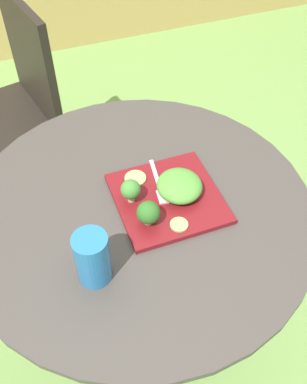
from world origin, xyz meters
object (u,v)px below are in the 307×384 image
object	(u,v)px
patio_chair	(12,100)
drinking_glass	(93,260)
salad_plate	(168,198)
fork	(159,185)

from	to	relation	value
patio_chair	drinking_glass	xyz separation A→B (m)	(0.08, -1.02, 0.28)
salad_plate	drinking_glass	distance (m)	0.28
salad_plate	fork	distance (m)	0.04
fork	salad_plate	bearing A→B (deg)	-78.36
patio_chair	salad_plate	xyz separation A→B (m)	(0.31, -0.88, 0.23)
drinking_glass	fork	bearing A→B (deg)	40.50
patio_chair	drinking_glass	bearing A→B (deg)	-85.39
drinking_glass	fork	size ratio (longest dim) A/B	0.85
salad_plate	fork	bearing A→B (deg)	101.64
salad_plate	drinking_glass	size ratio (longest dim) A/B	1.94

